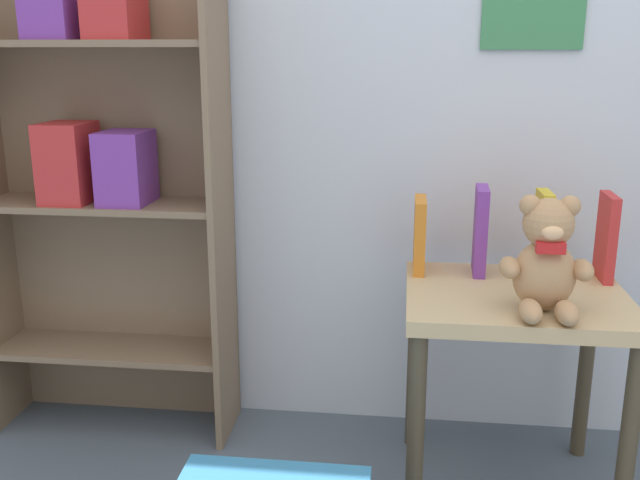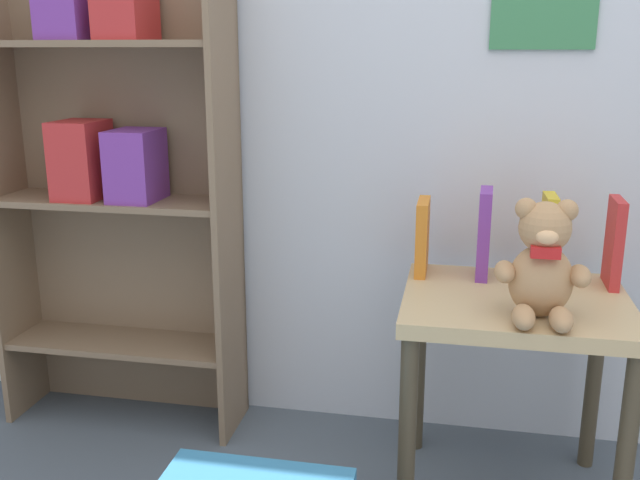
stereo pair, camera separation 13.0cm
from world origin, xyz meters
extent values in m
cube|color=#3D8451|center=(0.13, 1.36, 1.21)|extent=(0.26, 0.01, 0.22)
cube|color=#7F664C|center=(-1.36, 1.23, 0.68)|extent=(0.02, 0.23, 1.36)
cube|color=#7F664C|center=(-0.68, 1.23, 0.68)|extent=(0.02, 0.23, 1.36)
cube|color=#7F664C|center=(-1.02, 1.33, 0.68)|extent=(0.70, 0.02, 1.36)
cube|color=#7F664C|center=(-1.02, 1.23, 0.24)|extent=(0.66, 0.21, 0.02)
cube|color=#7F664C|center=(-1.02, 1.23, 0.68)|extent=(0.66, 0.21, 0.02)
cube|color=#7F664C|center=(-1.02, 1.23, 1.11)|extent=(0.66, 0.21, 0.02)
cube|color=purple|center=(-1.10, 1.22, 1.20)|extent=(0.13, 0.16, 0.17)
cube|color=red|center=(-0.94, 1.22, 1.20)|extent=(0.13, 0.16, 0.15)
cube|color=red|center=(-1.10, 1.22, 0.80)|extent=(0.13, 0.16, 0.22)
cube|color=purple|center=(-0.94, 1.22, 0.79)|extent=(0.13, 0.16, 0.20)
cube|color=tan|center=(0.09, 1.02, 0.52)|extent=(0.52, 0.45, 0.04)
cylinder|color=#453A29|center=(-0.14, 0.83, 0.25)|extent=(0.04, 0.04, 0.50)
cylinder|color=#453A29|center=(0.32, 0.83, 0.25)|extent=(0.04, 0.04, 0.50)
cylinder|color=#453A29|center=(-0.14, 1.22, 0.25)|extent=(0.04, 0.04, 0.50)
cylinder|color=#453A29|center=(0.32, 1.22, 0.25)|extent=(0.04, 0.04, 0.50)
ellipsoid|color=tan|center=(0.13, 0.91, 0.62)|extent=(0.14, 0.10, 0.16)
sphere|color=tan|center=(0.13, 0.91, 0.73)|extent=(0.11, 0.11, 0.11)
sphere|color=tan|center=(0.09, 0.91, 0.77)|extent=(0.05, 0.05, 0.05)
sphere|color=tan|center=(0.17, 0.91, 0.77)|extent=(0.05, 0.05, 0.05)
ellipsoid|color=#F4BB82|center=(0.13, 0.86, 0.73)|extent=(0.05, 0.03, 0.03)
ellipsoid|color=tan|center=(0.05, 0.89, 0.64)|extent=(0.04, 0.09, 0.04)
ellipsoid|color=tan|center=(0.20, 0.89, 0.64)|extent=(0.04, 0.09, 0.04)
ellipsoid|color=tan|center=(0.09, 0.83, 0.56)|extent=(0.05, 0.10, 0.05)
ellipsoid|color=tan|center=(0.17, 0.83, 0.56)|extent=(0.05, 0.10, 0.05)
cube|color=red|center=(0.13, 0.86, 0.69)|extent=(0.06, 0.02, 0.02)
cube|color=orange|center=(-0.14, 1.18, 0.63)|extent=(0.03, 0.14, 0.19)
cube|color=purple|center=(0.01, 1.17, 0.65)|extent=(0.04, 0.12, 0.22)
cube|color=gold|center=(0.17, 1.17, 0.65)|extent=(0.03, 0.11, 0.22)
cube|color=red|center=(0.32, 1.16, 0.64)|extent=(0.03, 0.12, 0.22)
camera|label=1|loc=(-0.18, -0.63, 1.10)|focal=40.00mm
camera|label=2|loc=(-0.05, -0.61, 1.10)|focal=40.00mm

